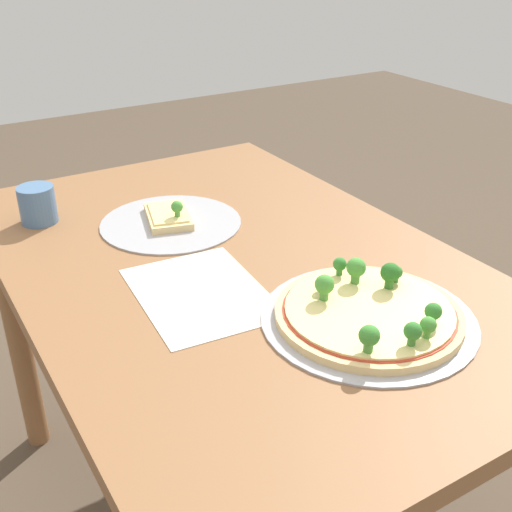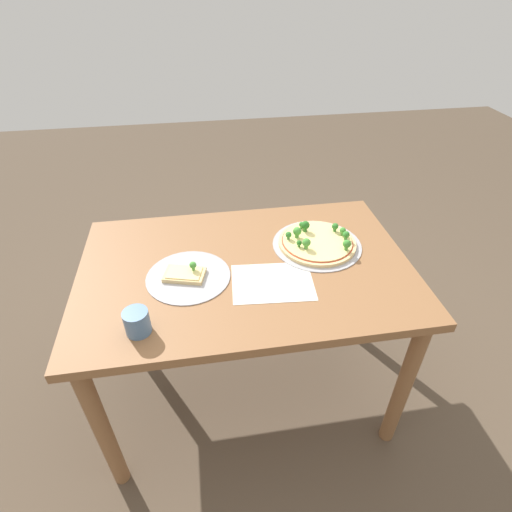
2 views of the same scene
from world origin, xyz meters
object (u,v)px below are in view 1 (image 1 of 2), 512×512
(pizza_tray_slice, at_px, (170,220))
(drinking_cup, at_px, (37,205))
(dining_table, at_px, (234,303))
(pizza_tray_whole, at_px, (369,312))

(pizza_tray_slice, xyz_separation_m, drinking_cup, (-0.15, -0.24, 0.03))
(dining_table, height_order, pizza_tray_slice, pizza_tray_slice)
(dining_table, relative_size, pizza_tray_slice, 4.07)
(pizza_tray_whole, distance_m, drinking_cup, 0.77)
(pizza_tray_whole, height_order, drinking_cup, drinking_cup)
(pizza_tray_whole, relative_size, drinking_cup, 4.37)
(pizza_tray_slice, bearing_deg, drinking_cup, -122.38)
(pizza_tray_whole, bearing_deg, drinking_cup, -151.78)
(pizza_tray_whole, relative_size, pizza_tray_slice, 1.17)
(dining_table, relative_size, pizza_tray_whole, 3.48)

